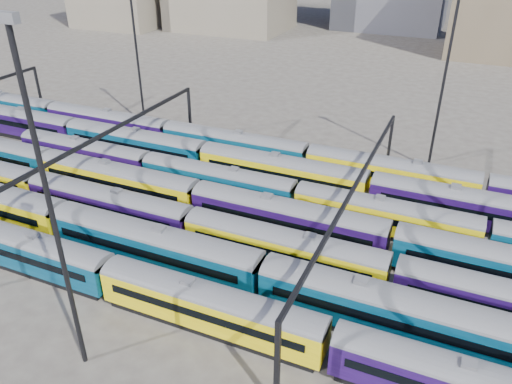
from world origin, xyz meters
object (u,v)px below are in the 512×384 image
at_px(rake_0, 330,341).
at_px(mast_2, 49,203).
at_px(rake_2, 108,202).
at_px(rake_1, 153,243).

relative_size(rake_0, mast_2, 4.69).
xyz_separation_m(rake_0, rake_2, (-28.01, 10.00, 0.06)).
xyz_separation_m(rake_0, rake_1, (-18.81, 5.00, 0.32)).
bearing_deg(rake_0, rake_1, 165.11).
bearing_deg(rake_0, mast_2, -157.94).
distance_m(rake_0, rake_1, 19.47).
relative_size(rake_2, mast_2, 3.98).
bearing_deg(rake_2, mast_2, -57.73).
xyz_separation_m(rake_1, rake_2, (-9.20, 5.00, -0.26)).
bearing_deg(rake_2, rake_0, -19.65).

